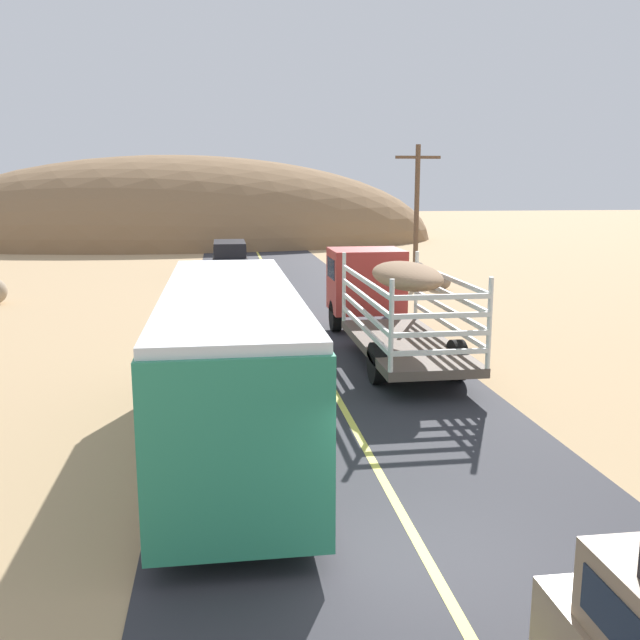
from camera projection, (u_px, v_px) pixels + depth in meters
The scene contains 10 objects.
ground_plane at pixel (428, 563), 9.70m from camera, with size 240.00×240.00×0.00m, color tan.
road_surface at pixel (428, 562), 9.69m from camera, with size 8.00×120.00×0.02m, color #2D2D33.
road_centre_line at pixel (428, 561), 9.69m from camera, with size 0.16×117.60×0.00m, color #D8CC4C.
livestock_truck at pixel (380, 290), 22.52m from camera, with size 2.53×9.70×3.02m.
bus at pixel (231, 362), 13.63m from camera, with size 2.54×10.00×3.21m.
car_far at pixel (230, 257), 39.65m from camera, with size 1.90×4.62×1.93m.
power_pole_mid at pixel (417, 213), 33.79m from camera, with size 2.20×0.24×7.01m.
boulder_mid_field at pixel (441, 282), 34.54m from camera, with size 0.95×1.29×0.79m, color #84705B.
boulder_far_horizon at pixel (417, 268), 40.49m from camera, with size 0.91×0.84×0.70m, color #756656.
distant_hill at pixel (178, 241), 64.12m from camera, with size 47.18×25.54×15.38m, color olive.
Camera 1 is at (-2.74, -8.56, 5.19)m, focal length 39.13 mm.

